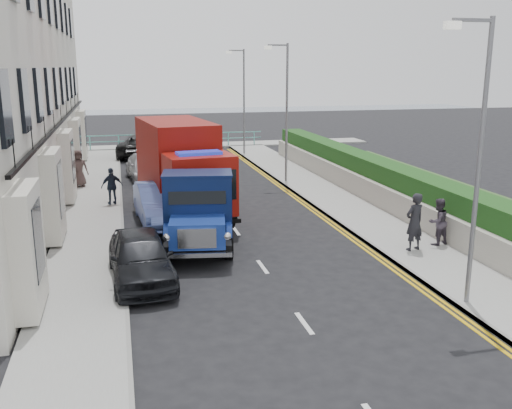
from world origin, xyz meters
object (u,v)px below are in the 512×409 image
object	(u,v)px
red_lorry	(181,166)
pedestrian_east_near	(414,222)
parked_car_front	(141,257)
lamp_mid	(285,105)
lamp_far	(242,95)
bedford_lorry	(198,215)
lamp_near	(476,149)

from	to	relation	value
red_lorry	pedestrian_east_near	xyz separation A→B (m)	(6.67, -6.95, -0.93)
parked_car_front	lamp_mid	bearing A→B (deg)	54.61
lamp_mid	red_lorry	xyz separation A→B (m)	(-5.80, -4.95, -2.01)
red_lorry	parked_car_front	size ratio (longest dim) A/B	1.76
red_lorry	lamp_far	bearing A→B (deg)	61.56
bedford_lorry	lamp_near	bearing A→B (deg)	-37.13
lamp_far	lamp_mid	bearing A→B (deg)	-90.00
lamp_far	parked_car_front	distance (m)	23.87
lamp_far	pedestrian_east_near	world-z (taller)	lamp_far
bedford_lorry	pedestrian_east_near	size ratio (longest dim) A/B	3.04
pedestrian_east_near	lamp_mid	bearing A→B (deg)	-102.25
lamp_near	lamp_mid	size ratio (longest dim) A/B	1.00
lamp_mid	red_lorry	world-z (taller)	lamp_mid
bedford_lorry	red_lorry	bearing A→B (deg)	99.12
lamp_far	parked_car_front	bearing A→B (deg)	-109.21
lamp_far	parked_car_front	size ratio (longest dim) A/B	1.67
lamp_mid	lamp_far	distance (m)	10.00
bedford_lorry	pedestrian_east_near	world-z (taller)	bedford_lorry
bedford_lorry	red_lorry	size ratio (longest dim) A/B	0.78
lamp_mid	bedford_lorry	world-z (taller)	lamp_mid
lamp_far	bedford_lorry	size ratio (longest dim) A/B	1.23
lamp_far	parked_car_front	xyz separation A→B (m)	(-7.78, -22.33, -3.28)
lamp_mid	lamp_far	size ratio (longest dim) A/B	1.00
lamp_far	bedford_lorry	world-z (taller)	lamp_far
bedford_lorry	lamp_mid	bearing A→B (deg)	68.82
bedford_lorry	parked_car_front	distance (m)	3.14
lamp_mid	lamp_far	bearing A→B (deg)	90.00
red_lorry	lamp_near	bearing A→B (deg)	-69.50
lamp_near	pedestrian_east_near	xyz separation A→B (m)	(0.87, 4.10, -2.94)
lamp_near	red_lorry	bearing A→B (deg)	117.71
lamp_far	pedestrian_east_near	distance (m)	22.11
bedford_lorry	pedestrian_east_near	distance (m)	6.96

